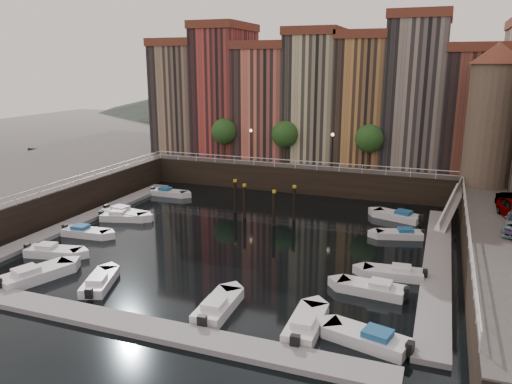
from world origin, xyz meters
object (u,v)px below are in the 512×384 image
at_px(corner_tower, 492,113).
at_px(boat_left_2, 123,217).
at_px(gangway, 452,205).
at_px(boat_left_0, 52,252).
at_px(boat_left_1, 85,232).
at_px(mooring_pilings, 261,203).

xyz_separation_m(corner_tower, boat_left_2, (-32.78, -14.42, -9.84)).
bearing_deg(corner_tower, boat_left_2, -156.26).
xyz_separation_m(corner_tower, gangway, (-2.90, -4.50, -8.28)).
height_order(boat_left_0, boat_left_1, boat_left_0).
bearing_deg(boat_left_2, corner_tower, 8.29).
bearing_deg(boat_left_1, corner_tower, 26.24).
bearing_deg(boat_left_2, gangway, 2.91).
distance_m(gangway, boat_left_1, 33.78).
bearing_deg(gangway, boat_left_1, -153.68).
bearing_deg(gangway, boat_left_0, -146.23).
relative_size(mooring_pilings, boat_left_1, 1.48).
distance_m(gangway, boat_left_2, 31.53).
xyz_separation_m(boat_left_1, boat_left_2, (0.36, 5.04, 0.01)).
height_order(gangway, boat_left_0, gangway).
distance_m(boat_left_0, boat_left_2, 9.84).
bearing_deg(boat_left_2, boat_left_1, -109.49).
xyz_separation_m(gangway, boat_left_0, (-29.54, -19.75, -1.56)).
bearing_deg(mooring_pilings, corner_tower, 24.62).
height_order(corner_tower, gangway, corner_tower).
xyz_separation_m(corner_tower, mooring_pilings, (-20.24, -9.27, -8.54)).
relative_size(gangway, mooring_pilings, 1.24).
height_order(mooring_pilings, boat_left_1, mooring_pilings).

